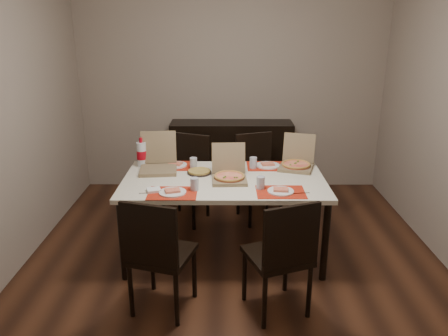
{
  "coord_description": "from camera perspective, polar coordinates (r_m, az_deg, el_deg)",
  "views": [
    {
      "loc": [
        -0.08,
        -3.47,
        2.1
      ],
      "look_at": [
        -0.09,
        0.19,
        0.85
      ],
      "focal_mm": 35.0,
      "sensor_mm": 36.0,
      "label": 1
    }
  ],
  "objects": [
    {
      "name": "pizza_box_left",
      "position": [
        4.15,
        -8.56,
        0.53
      ],
      "size": [
        0.37,
        0.41,
        0.34
      ],
      "color": "brown",
      "rests_on": "dining_table"
    },
    {
      "name": "dip_bowl",
      "position": [
        4.07,
        0.52,
        -0.32
      ],
      "size": [
        0.14,
        0.14,
        0.03
      ],
      "primitive_type": "imported",
      "rotation": [
        0.0,
        0.0,
        0.38
      ],
      "color": "white",
      "rests_on": "dining_table"
    },
    {
      "name": "napkin_loose",
      "position": [
        3.86,
        -0.17,
        -1.46
      ],
      "size": [
        0.13,
        0.14,
        0.02
      ],
      "primitive_type": "cube",
      "rotation": [
        0.0,
        0.0,
        1.37
      ],
      "color": "white",
      "rests_on": "dining_table"
    },
    {
      "name": "setting_near_right",
      "position": [
        3.63,
        6.64,
        -2.7
      ],
      "size": [
        0.44,
        0.3,
        0.11
      ],
      "color": "red",
      "rests_on": "dining_table"
    },
    {
      "name": "soda_bottle",
      "position": [
        4.27,
        -10.7,
        1.77
      ],
      "size": [
        0.1,
        0.1,
        0.28
      ],
      "color": "silver",
      "rests_on": "dining_table"
    },
    {
      "name": "room_walls",
      "position": [
        3.92,
        1.34,
        13.49
      ],
      "size": [
        3.84,
        4.02,
        2.62
      ],
      "color": "gray",
      "rests_on": "ground"
    },
    {
      "name": "ground",
      "position": [
        4.06,
        1.27,
        -12.44
      ],
      "size": [
        3.8,
        4.0,
        0.02
      ],
      "primitive_type": "cube",
      "color": "#462515",
      "rests_on": "ground"
    },
    {
      "name": "chair_near_right",
      "position": [
        3.21,
        7.59,
        -10.98
      ],
      "size": [
        0.54,
        0.54,
        0.93
      ],
      "color": "black",
      "rests_on": "ground"
    },
    {
      "name": "chair_far_right",
      "position": [
        4.78,
        4.36,
        -0.63
      ],
      "size": [
        0.53,
        0.53,
        0.93
      ],
      "color": "black",
      "rests_on": "ground"
    },
    {
      "name": "dining_table",
      "position": [
        3.93,
        -0.0,
        -2.3
      ],
      "size": [
        1.8,
        1.0,
        0.75
      ],
      "color": "beige",
      "rests_on": "ground"
    },
    {
      "name": "pizza_box_right",
      "position": [
        4.22,
        9.45,
        0.69
      ],
      "size": [
        0.39,
        0.41,
        0.31
      ],
      "color": "brown",
      "rests_on": "dining_table"
    },
    {
      "name": "pizza_box_center",
      "position": [
        3.85,
        0.68,
        -0.83
      ],
      "size": [
        0.31,
        0.35,
        0.3
      ],
      "color": "brown",
      "rests_on": "dining_table"
    },
    {
      "name": "chair_near_left",
      "position": [
        3.24,
        -8.66,
        -10.77
      ],
      "size": [
        0.52,
        0.52,
        0.93
      ],
      "color": "black",
      "rests_on": "ground"
    },
    {
      "name": "setting_near_left",
      "position": [
        3.61,
        -6.26,
        -2.87
      ],
      "size": [
        0.49,
        0.3,
        0.11
      ],
      "color": "red",
      "rests_on": "dining_table"
    },
    {
      "name": "faina_plate",
      "position": [
        4.04,
        -3.25,
        -0.5
      ],
      "size": [
        0.23,
        0.23,
        0.03
      ],
      "color": "black",
      "rests_on": "dining_table"
    },
    {
      "name": "sideboard",
      "position": [
        5.51,
        0.97,
        1.4
      ],
      "size": [
        1.5,
        0.4,
        0.9
      ],
      "primitive_type": "cube",
      "color": "black",
      "rests_on": "ground"
    },
    {
      "name": "chair_far_left",
      "position": [
        4.74,
        -4.71,
        -0.79
      ],
      "size": [
        0.55,
        0.55,
        0.93
      ],
      "color": "black",
      "rests_on": "ground"
    },
    {
      "name": "setting_far_left",
      "position": [
        4.24,
        -5.98,
        0.47
      ],
      "size": [
        0.45,
        0.3,
        0.11
      ],
      "color": "red",
      "rests_on": "dining_table"
    },
    {
      "name": "setting_far_right",
      "position": [
        4.22,
        5.21,
        0.43
      ],
      "size": [
        0.46,
        0.3,
        0.11
      ],
      "color": "red",
      "rests_on": "dining_table"
    }
  ]
}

